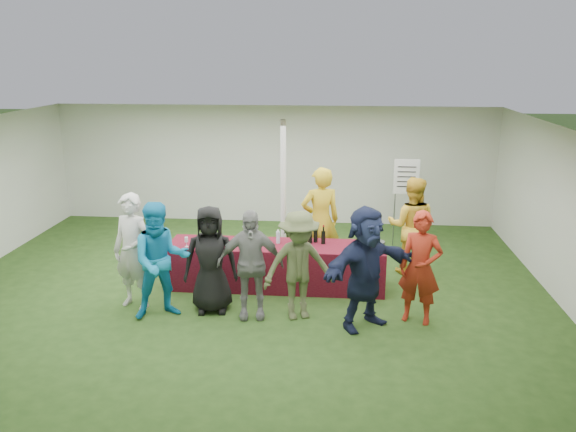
# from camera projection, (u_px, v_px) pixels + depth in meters

# --- Properties ---
(ground) EXTENTS (60.00, 60.00, 0.00)m
(ground) POSITION_uv_depth(u_px,v_px,m) (247.00, 289.00, 9.43)
(ground) COLOR #284719
(ground) RESTS_ON ground
(tent) EXTENTS (10.00, 10.00, 10.00)m
(tent) POSITION_uv_depth(u_px,v_px,m) (283.00, 195.00, 10.16)
(tent) COLOR white
(tent) RESTS_ON ground
(serving_table) EXTENTS (3.60, 0.80, 0.75)m
(serving_table) POSITION_uv_depth(u_px,v_px,m) (276.00, 266.00, 9.44)
(serving_table) COLOR maroon
(serving_table) RESTS_ON ground
(wine_bottles) EXTENTS (0.56, 0.15, 0.32)m
(wine_bottles) POSITION_uv_depth(u_px,v_px,m) (309.00, 236.00, 9.39)
(wine_bottles) COLOR black
(wine_bottles) RESTS_ON serving_table
(wine_glasses) EXTENTS (2.84, 0.16, 0.16)m
(wine_glasses) POSITION_uv_depth(u_px,v_px,m) (250.00, 242.00, 9.10)
(wine_glasses) COLOR silver
(wine_glasses) RESTS_ON serving_table
(water_bottle) EXTENTS (0.07, 0.07, 0.23)m
(water_bottle) POSITION_uv_depth(u_px,v_px,m) (278.00, 237.00, 9.38)
(water_bottle) COLOR silver
(water_bottle) RESTS_ON serving_table
(bar_towel) EXTENTS (0.25, 0.18, 0.03)m
(bar_towel) POSITION_uv_depth(u_px,v_px,m) (373.00, 245.00, 9.25)
(bar_towel) COLOR white
(bar_towel) RESTS_ON serving_table
(dump_bucket) EXTENTS (0.23, 0.23, 0.18)m
(dump_bucket) POSITION_uv_depth(u_px,v_px,m) (377.00, 247.00, 8.96)
(dump_bucket) COLOR slate
(dump_bucket) RESTS_ON serving_table
(wine_list_sign) EXTENTS (0.50, 0.03, 1.80)m
(wine_list_sign) POSITION_uv_depth(u_px,v_px,m) (406.00, 183.00, 11.20)
(wine_list_sign) COLOR slate
(wine_list_sign) RESTS_ON ground
(staff_pourer) EXTENTS (0.81, 0.65, 1.93)m
(staff_pourer) POSITION_uv_depth(u_px,v_px,m) (320.00, 221.00, 9.92)
(staff_pourer) COLOR gold
(staff_pourer) RESTS_ON ground
(staff_back) EXTENTS (0.95, 0.80, 1.76)m
(staff_back) POSITION_uv_depth(u_px,v_px,m) (411.00, 226.00, 9.92)
(staff_back) COLOR gold
(staff_back) RESTS_ON ground
(customer_0) EXTENTS (0.75, 0.60, 1.81)m
(customer_0) POSITION_uv_depth(u_px,v_px,m) (133.00, 251.00, 8.56)
(customer_0) COLOR beige
(customer_0) RESTS_ON ground
(customer_1) EXTENTS (1.06, 0.96, 1.77)m
(customer_1) POSITION_uv_depth(u_px,v_px,m) (161.00, 261.00, 8.24)
(customer_1) COLOR #1181B7
(customer_1) RESTS_ON ground
(customer_2) EXTENTS (0.88, 0.64, 1.66)m
(customer_2) POSITION_uv_depth(u_px,v_px,m) (211.00, 260.00, 8.44)
(customer_2) COLOR black
(customer_2) RESTS_ON ground
(customer_3) EXTENTS (1.02, 0.53, 1.67)m
(customer_3) POSITION_uv_depth(u_px,v_px,m) (250.00, 264.00, 8.24)
(customer_3) COLOR gray
(customer_3) RESTS_ON ground
(customer_4) EXTENTS (1.21, 0.93, 1.65)m
(customer_4) POSITION_uv_depth(u_px,v_px,m) (299.00, 266.00, 8.20)
(customer_4) COLOR #4D5531
(customer_4) RESTS_ON ground
(customer_5) EXTENTS (1.63, 1.46, 1.80)m
(customer_5) POSITION_uv_depth(u_px,v_px,m) (365.00, 268.00, 7.92)
(customer_5) COLOR #181F3C
(customer_5) RESTS_ON ground
(customer_6) EXTENTS (0.71, 0.57, 1.68)m
(customer_6) POSITION_uv_depth(u_px,v_px,m) (420.00, 268.00, 8.08)
(customer_6) COLOR maroon
(customer_6) RESTS_ON ground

